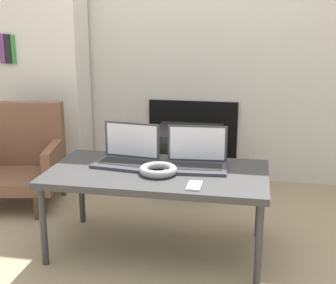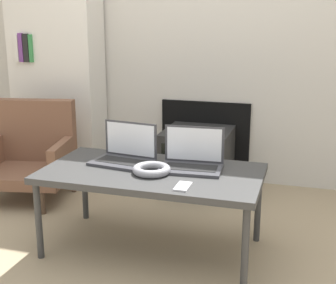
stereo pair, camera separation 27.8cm
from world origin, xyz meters
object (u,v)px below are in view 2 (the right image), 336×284
Objects in this scene: tv at (197,160)px; armchair at (31,152)px; headphones at (152,170)px; phone at (183,186)px; laptop_right at (192,160)px; laptop_left at (125,154)px.

armchair reaches higher than tv.
armchair is at bearing 151.93° from headphones.
headphones is 0.26m from phone.
headphones is at bearing -144.70° from laptop_right.
laptop_left is at bearing -103.10° from tv.
armchair is (-1.32, 0.45, -0.19)m from laptop_right.
armchair reaches higher than headphones.
armchair is (-1.13, -0.45, 0.09)m from tv.
laptop_right reaches higher than armchair.
phone is at bearing -35.91° from headphones.
phone reaches higher than tv.
phone is 1.25m from tv.
laptop_left reaches higher than tv.
headphones reaches higher than tv.
tv is at bearing 99.98° from phone.
laptop_left is 2.86× the size of phone.
tv is at bearing 89.96° from headphones.
headphones is at bearing 144.09° from phone.
armchair is (-0.92, 0.45, -0.19)m from laptop_left.
armchair is (-1.13, 0.60, -0.16)m from headphones.
laptop_left is 0.52× the size of armchair.
tv is 1.22m from armchair.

